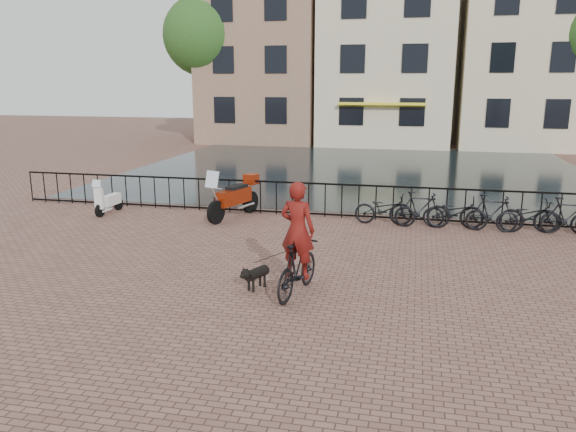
% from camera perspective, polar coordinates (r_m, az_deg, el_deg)
% --- Properties ---
extents(ground, '(100.00, 100.00, 0.00)m').
position_cam_1_polar(ground, '(9.45, -4.11, -11.31)').
color(ground, brown).
rests_on(ground, ground).
extents(canal_water, '(20.00, 20.00, 0.00)m').
position_cam_1_polar(canal_water, '(25.92, 7.04, 4.67)').
color(canal_water, black).
rests_on(canal_water, ground).
extents(railing, '(20.00, 0.05, 1.02)m').
position_cam_1_polar(railing, '(16.75, 3.79, 1.61)').
color(railing, black).
rests_on(railing, ground).
extents(canal_house_left, '(7.50, 9.00, 12.80)m').
position_cam_1_polar(canal_house_left, '(39.56, -2.03, 17.10)').
color(canal_house_left, '#825D4C').
rests_on(canal_house_left, ground).
extents(canal_house_mid, '(8.00, 9.50, 11.80)m').
position_cam_1_polar(canal_house_mid, '(38.29, 10.13, 16.27)').
color(canal_house_mid, beige).
rests_on(canal_house_mid, ground).
extents(canal_house_right, '(7.00, 9.00, 13.30)m').
position_cam_1_polar(canal_house_right, '(38.74, 22.59, 16.56)').
color(canal_house_right, beige).
rests_on(canal_house_right, ground).
extents(tree_far_left, '(5.04, 5.04, 9.27)m').
position_cam_1_polar(tree_far_left, '(37.81, -8.64, 17.63)').
color(tree_far_left, black).
rests_on(tree_far_left, ground).
extents(cyclist, '(0.89, 1.94, 2.56)m').
position_cam_1_polar(cyclist, '(10.49, 0.96, -3.03)').
color(cyclist, black).
rests_on(cyclist, ground).
extents(dog, '(0.54, 0.80, 0.52)m').
position_cam_1_polar(dog, '(11.02, -3.20, -6.14)').
color(dog, black).
rests_on(dog, ground).
extents(motorcycle, '(1.22, 2.24, 1.56)m').
position_cam_1_polar(motorcycle, '(16.59, -5.55, 2.43)').
color(motorcycle, maroon).
rests_on(motorcycle, ground).
extents(scooter, '(0.44, 1.27, 1.16)m').
position_cam_1_polar(scooter, '(17.99, -17.78, 2.06)').
color(scooter, silver).
rests_on(scooter, ground).
extents(parked_bike_0, '(1.77, 0.79, 0.90)m').
position_cam_1_polar(parked_bike_0, '(16.00, 9.82, 0.67)').
color(parked_bike_0, black).
rests_on(parked_bike_0, ground).
extents(parked_bike_1, '(1.69, 0.55, 1.00)m').
position_cam_1_polar(parked_bike_1, '(15.97, 13.23, 0.66)').
color(parked_bike_1, black).
rests_on(parked_bike_1, ground).
extents(parked_bike_2, '(1.76, 0.72, 0.90)m').
position_cam_1_polar(parked_bike_2, '(16.03, 16.61, 0.32)').
color(parked_bike_2, black).
rests_on(parked_bike_2, ground).
extents(parked_bike_3, '(1.71, 0.67, 1.00)m').
position_cam_1_polar(parked_bike_3, '(16.11, 19.99, 0.31)').
color(parked_bike_3, black).
rests_on(parked_bike_3, ground).
extents(parked_bike_4, '(1.78, 0.83, 0.90)m').
position_cam_1_polar(parked_bike_4, '(16.27, 23.29, -0.04)').
color(parked_bike_4, black).
rests_on(parked_bike_4, ground).
extents(parked_bike_5, '(1.71, 0.70, 1.00)m').
position_cam_1_polar(parked_bike_5, '(16.47, 26.55, -0.04)').
color(parked_bike_5, black).
rests_on(parked_bike_5, ground).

